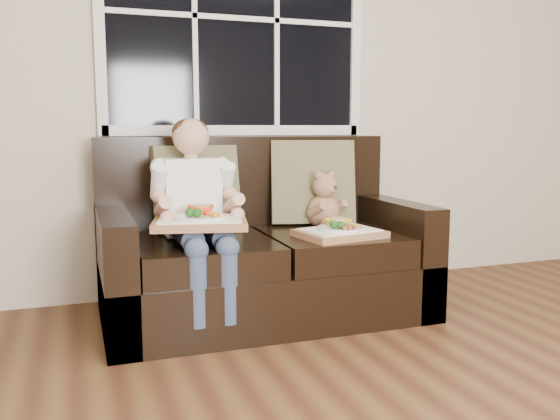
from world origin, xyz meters
name	(u,v)px	position (x,y,z in m)	size (l,w,h in m)	color
window_back	(236,18)	(-0.36, 2.48, 1.65)	(1.62, 0.04, 1.37)	black
loveseat	(261,257)	(-0.36, 2.02, 0.31)	(1.70, 0.92, 0.96)	black
pillow_left	(196,189)	(-0.68, 2.17, 0.68)	(0.47, 0.24, 0.47)	#696741
pillow_right	(312,183)	(0.01, 2.17, 0.69)	(0.52, 0.33, 0.50)	#696741
child	(196,198)	(-0.74, 1.89, 0.66)	(0.41, 0.61, 0.94)	white
teddy_bear	(324,204)	(0.03, 2.04, 0.58)	(0.23, 0.28, 0.33)	#9D7253
tray_left	(200,220)	(-0.75, 1.72, 0.58)	(0.50, 0.42, 0.10)	#AC724E
tray_right	(340,231)	(-0.02, 1.73, 0.48)	(0.46, 0.38, 0.09)	#AC724E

